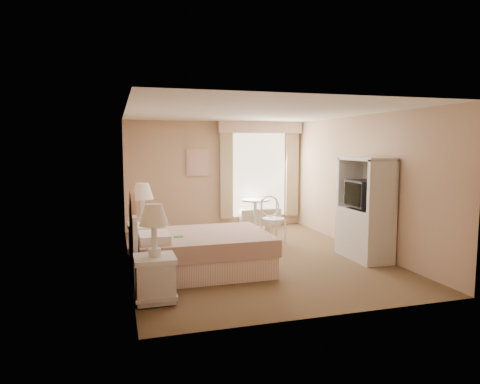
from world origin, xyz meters
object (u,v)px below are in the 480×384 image
object	(u,v)px
bed	(195,250)
nightstand_far	(143,230)
nightstand_near	(155,266)
round_table	(255,209)
armoire	(365,217)
cafe_chair	(272,215)

from	to	relation	value
bed	nightstand_far	xyz separation A→B (m)	(-0.72, 1.05, 0.15)
nightstand_near	round_table	xyz separation A→B (m)	(2.68, 4.14, 0.00)
nightstand_near	armoire	distance (m)	3.82
nightstand_far	armoire	world-z (taller)	armoire
nightstand_near	round_table	bearing A→B (deg)	57.03
bed	cafe_chair	distance (m)	2.48
bed	nightstand_far	distance (m)	1.28
cafe_chair	round_table	bearing A→B (deg)	76.89
bed	nightstand_near	bearing A→B (deg)	-122.24
nightstand_far	round_table	size ratio (longest dim) A/B	1.87
nightstand_near	cafe_chair	distance (m)	3.77
bed	nightstand_far	world-z (taller)	nightstand_far
bed	armoire	world-z (taller)	armoire
cafe_chair	nightstand_far	bearing A→B (deg)	-176.49
round_table	armoire	bearing A→B (deg)	-72.41
nightstand_near	nightstand_far	bearing A→B (deg)	90.00
bed	cafe_chair	world-z (taller)	bed
round_table	cafe_chair	xyz separation A→B (m)	(-0.10, -1.38, 0.08)
armoire	round_table	bearing A→B (deg)	107.59
bed	nightstand_near	distance (m)	1.35
nightstand_near	cafe_chair	bearing A→B (deg)	46.85
nightstand_near	armoire	xyz separation A→B (m)	(3.65, 1.08, 0.27)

